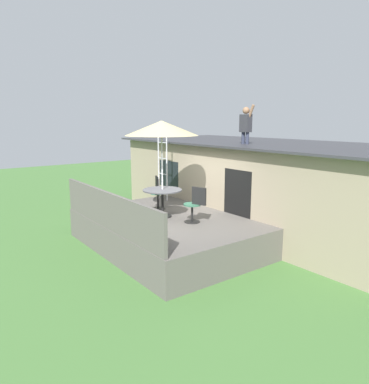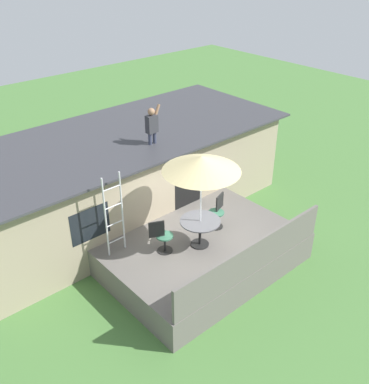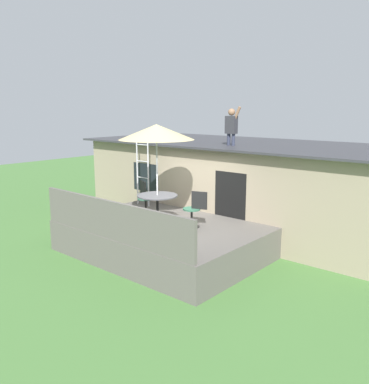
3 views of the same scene
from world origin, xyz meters
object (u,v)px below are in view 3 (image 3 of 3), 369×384
patio_chair_right (194,209)px  patio_umbrella (156,132)px  patio_table (157,201)px  patio_chair_left (145,198)px  step_ladder (143,170)px  person_figure (232,124)px

patio_chair_right → patio_umbrella: bearing=-0.0°
patio_table → patio_umbrella: size_ratio=0.41×
patio_table → patio_chair_left: size_ratio=1.13×
patio_table → patio_umbrella: bearing=90.0°
patio_table → patio_chair_left: (-0.91, 0.43, -0.13)m
patio_chair_left → patio_chair_right: size_ratio=1.00×
patio_chair_left → patio_table: bearing=0.0°
step_ladder → patio_umbrella: bearing=-33.7°
person_figure → patio_chair_left: 3.26m
patio_chair_right → person_figure: bearing=-97.8°
patio_table → patio_chair_right: 1.02m
patio_umbrella → person_figure: (0.51, 2.55, 0.13)m
patio_umbrella → patio_chair_left: bearing=154.9°
step_ladder → patio_chair_right: step_ladder is taller
person_figure → patio_chair_left: (-1.43, -2.12, -2.02)m
step_ladder → patio_chair_left: size_ratio=2.39×
patio_umbrella → step_ladder: patio_umbrella is taller
patio_umbrella → patio_chair_left: size_ratio=2.76×
person_figure → step_ladder: bearing=-149.2°
patio_umbrella → person_figure: bearing=78.6°
patio_umbrella → person_figure: person_figure is taller
person_figure → patio_chair_left: person_figure is taller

